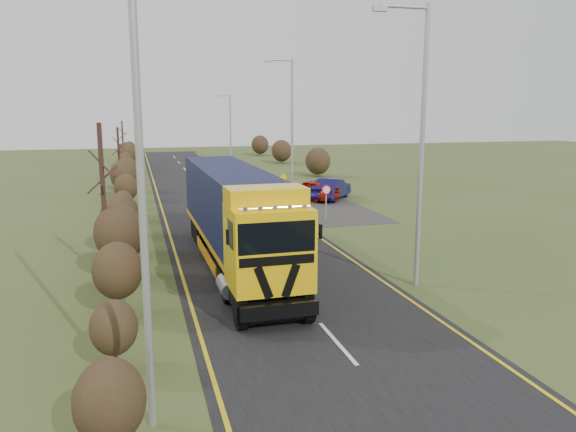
{
  "coord_description": "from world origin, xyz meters",
  "views": [
    {
      "loc": [
        -5.31,
        -18.06,
        6.57
      ],
      "look_at": [
        0.58,
        3.38,
        2.29
      ],
      "focal_mm": 35.0,
      "sensor_mm": 36.0,
      "label": 1
    }
  ],
  "objects_px": {
    "car_red_hatchback": "(312,190)",
    "car_blue_sedan": "(331,189)",
    "speed_sign": "(326,196)",
    "lorry": "(235,212)",
    "streetlight_near": "(419,135)"
  },
  "relations": [
    {
      "from": "streetlight_near",
      "to": "speed_sign",
      "type": "distance_m",
      "value": 13.53
    },
    {
      "from": "streetlight_near",
      "to": "speed_sign",
      "type": "bearing_deg",
      "value": 85.54
    },
    {
      "from": "lorry",
      "to": "car_blue_sedan",
      "type": "xyz_separation_m",
      "value": [
        9.9,
        15.73,
        -1.59
      ]
    },
    {
      "from": "car_red_hatchback",
      "to": "speed_sign",
      "type": "distance_m",
      "value": 7.41
    },
    {
      "from": "car_red_hatchback",
      "to": "car_blue_sedan",
      "type": "xyz_separation_m",
      "value": [
        1.45,
        -0.08,
        0.02
      ]
    },
    {
      "from": "car_red_hatchback",
      "to": "speed_sign",
      "type": "relative_size",
      "value": 2.08
    },
    {
      "from": "car_red_hatchback",
      "to": "streetlight_near",
      "type": "relative_size",
      "value": 0.43
    },
    {
      "from": "streetlight_near",
      "to": "speed_sign",
      "type": "relative_size",
      "value": 4.79
    },
    {
      "from": "car_red_hatchback",
      "to": "car_blue_sedan",
      "type": "distance_m",
      "value": 1.45
    },
    {
      "from": "speed_sign",
      "to": "streetlight_near",
      "type": "bearing_deg",
      "value": -94.46
    },
    {
      "from": "car_red_hatchback",
      "to": "car_blue_sedan",
      "type": "bearing_deg",
      "value": 152.84
    },
    {
      "from": "lorry",
      "to": "streetlight_near",
      "type": "relative_size",
      "value": 1.48
    },
    {
      "from": "car_blue_sedan",
      "to": "lorry",
      "type": "bearing_deg",
      "value": 95.95
    },
    {
      "from": "car_red_hatchback",
      "to": "speed_sign",
      "type": "bearing_deg",
      "value": 54.69
    },
    {
      "from": "car_red_hatchback",
      "to": "speed_sign",
      "type": "height_order",
      "value": "speed_sign"
    }
  ]
}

